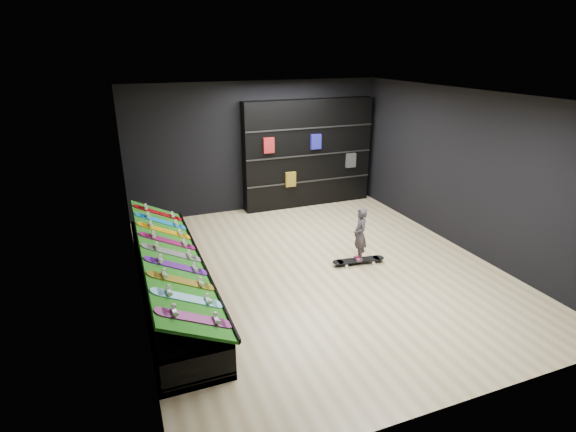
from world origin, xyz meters
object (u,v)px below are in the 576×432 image
object	(u,v)px
display_rack	(171,282)
child	(359,245)
floor_skateboard	(358,262)
back_shelving	(308,153)

from	to	relation	value
display_rack	child	distance (m)	3.31
floor_skateboard	child	size ratio (longest dim) A/B	1.66
back_shelving	floor_skateboard	bearing A→B (deg)	-97.91
display_rack	floor_skateboard	world-z (taller)	display_rack
child	floor_skateboard	bearing A→B (deg)	13.21
back_shelving	display_rack	bearing A→B (deg)	-138.72
back_shelving	child	bearing A→B (deg)	-97.91
back_shelving	floor_skateboard	world-z (taller)	back_shelving
back_shelving	child	size ratio (longest dim) A/B	5.44
back_shelving	child	distance (m)	3.57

